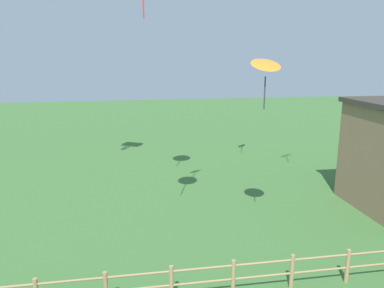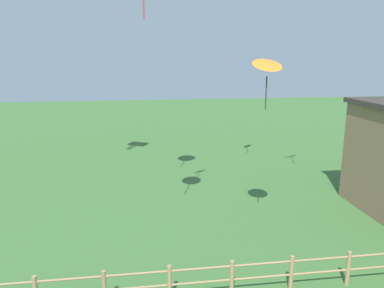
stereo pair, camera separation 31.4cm
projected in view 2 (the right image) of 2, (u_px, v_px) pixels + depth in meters
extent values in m
cylinder|color=#9E7F56|center=(170.00, 283.00, 11.47)|extent=(0.14, 0.14, 1.19)
cylinder|color=#9E7F56|center=(232.00, 278.00, 11.74)|extent=(0.14, 0.14, 1.19)
cylinder|color=#9E7F56|center=(291.00, 273.00, 12.01)|extent=(0.14, 0.14, 1.19)
cylinder|color=#9E7F56|center=(348.00, 268.00, 12.28)|extent=(0.14, 0.14, 1.19)
cylinder|color=#9E7F56|center=(201.00, 269.00, 11.51)|extent=(21.57, 0.07, 0.07)
cylinder|color=#9E7F56|center=(201.00, 282.00, 11.62)|extent=(21.57, 0.07, 0.07)
cone|color=orange|center=(267.00, 64.00, 13.51)|extent=(1.17, 1.12, 0.51)
cylinder|color=#333338|center=(266.00, 93.00, 13.75)|extent=(0.05, 0.05, 1.21)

